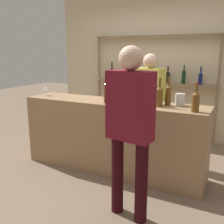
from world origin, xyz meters
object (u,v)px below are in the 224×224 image
object	(u,v)px
counter_bottle_4	(159,96)
customer_right	(130,121)
counter_bottle_0	(196,101)
cork_jar	(180,99)
counter_bottle_1	(107,91)
server_behind_counter	(149,99)
ice_bucket	(153,96)
counter_bottle_3	(120,91)
wine_glass	(46,88)
counter_bottle_2	(168,94)

from	to	relation	value
counter_bottle_4	customer_right	world-z (taller)	customer_right
counter_bottle_0	cork_jar	bearing A→B (deg)	128.68
counter_bottle_0	customer_right	bearing A→B (deg)	-122.46
counter_bottle_1	customer_right	world-z (taller)	customer_right
counter_bottle_4	counter_bottle_1	bearing A→B (deg)	-175.79
counter_bottle_0	server_behind_counter	bearing A→B (deg)	135.19
counter_bottle_4	ice_bucket	xyz separation A→B (m)	(-0.11, 0.10, -0.03)
counter_bottle_4	cork_jar	xyz separation A→B (m)	(0.21, 0.19, -0.06)
counter_bottle_3	wine_glass	world-z (taller)	counter_bottle_3
counter_bottle_1	counter_bottle_2	bearing A→B (deg)	13.08
customer_right	wine_glass	bearing A→B (deg)	73.01
ice_bucket	counter_bottle_4	bearing A→B (deg)	-40.59
counter_bottle_0	wine_glass	size ratio (longest dim) A/B	2.09
counter_bottle_1	server_behind_counter	distance (m)	0.84
counter_bottle_2	customer_right	distance (m)	0.97
counter_bottle_3	counter_bottle_1	bearing A→B (deg)	-114.79
counter_bottle_0	ice_bucket	xyz separation A→B (m)	(-0.55, 0.19, -0.02)
wine_glass	cork_jar	bearing A→B (deg)	4.76
counter_bottle_3	counter_bottle_0	bearing A→B (deg)	-13.30
counter_bottle_1	cork_jar	world-z (taller)	counter_bottle_1
counter_bottle_2	counter_bottle_0	bearing A→B (deg)	-31.32
counter_bottle_2	ice_bucket	world-z (taller)	counter_bottle_2
cork_jar	wine_glass	bearing A→B (deg)	-175.24
counter_bottle_0	counter_bottle_2	xyz separation A→B (m)	(-0.36, 0.22, 0.01)
counter_bottle_4	customer_right	xyz separation A→B (m)	(-0.03, -0.83, -0.12)
counter_bottle_3	wine_glass	distance (m)	1.18
counter_bottle_2	counter_bottle_4	bearing A→B (deg)	-120.63
counter_bottle_1	wine_glass	world-z (taller)	counter_bottle_1
cork_jar	ice_bucket	bearing A→B (deg)	-163.06
customer_right	server_behind_counter	world-z (taller)	customer_right
counter_bottle_0	server_behind_counter	world-z (taller)	server_behind_counter
wine_glass	server_behind_counter	world-z (taller)	server_behind_counter
ice_bucket	server_behind_counter	world-z (taller)	server_behind_counter
counter_bottle_4	customer_right	distance (m)	0.84
counter_bottle_0	counter_bottle_3	bearing A→B (deg)	166.70
counter_bottle_0	wine_glass	xyz separation A→B (m)	(-2.21, 0.13, -0.01)
counter_bottle_2	cork_jar	world-z (taller)	counter_bottle_2
wine_glass	ice_bucket	bearing A→B (deg)	2.32
wine_glass	ice_bucket	distance (m)	1.66
counter_bottle_1	ice_bucket	bearing A→B (deg)	14.43
counter_bottle_2	customer_right	world-z (taller)	customer_right
wine_glass	ice_bucket	world-z (taller)	ice_bucket
counter_bottle_3	server_behind_counter	bearing A→B (deg)	67.35
counter_bottle_3	cork_jar	distance (m)	0.80
counter_bottle_3	cork_jar	bearing A→B (deg)	3.28
counter_bottle_0	server_behind_counter	distance (m)	1.14
counter_bottle_4	wine_glass	distance (m)	1.77
customer_right	server_behind_counter	size ratio (longest dim) A/B	1.05
cork_jar	counter_bottle_1	bearing A→B (deg)	-164.66
counter_bottle_0	counter_bottle_1	xyz separation A→B (m)	(-1.13, 0.05, 0.02)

